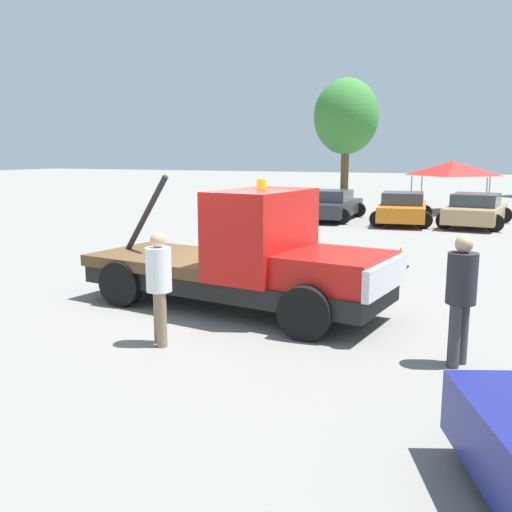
{
  "coord_description": "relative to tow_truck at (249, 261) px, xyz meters",
  "views": [
    {
      "loc": [
        4.75,
        -9.5,
        2.92
      ],
      "look_at": [
        0.5,
        0.0,
        1.05
      ],
      "focal_mm": 40.0,
      "sensor_mm": 36.0,
      "label": 1
    }
  ],
  "objects": [
    {
      "name": "parked_car_charcoal",
      "position": [
        -2.95,
        15.16,
        -0.31
      ],
      "size": [
        2.52,
        4.56,
        1.34
      ],
      "rotation": [
        0.0,
        0.0,
        1.6
      ],
      "color": "#2D2D33",
      "rests_on": "ground"
    },
    {
      "name": "parked_car_tan",
      "position": [
        3.09,
        15.42,
        -0.31
      ],
      "size": [
        2.78,
        4.87,
        1.34
      ],
      "rotation": [
        0.0,
        0.0,
        1.49
      ],
      "color": "tan",
      "rests_on": "ground"
    },
    {
      "name": "tow_truck",
      "position": [
        0.0,
        0.0,
        0.0
      ],
      "size": [
        6.22,
        2.77,
        2.51
      ],
      "rotation": [
        0.0,
        0.0,
        -0.12
      ],
      "color": "black",
      "rests_on": "ground"
    },
    {
      "name": "traffic_cone",
      "position": [
        1.86,
        5.37,
        -0.71
      ],
      "size": [
        0.4,
        0.4,
        0.55
      ],
      "color": "black",
      "rests_on": "ground"
    },
    {
      "name": "person_at_hood",
      "position": [
        -0.43,
        -2.33,
        0.05
      ],
      "size": [
        0.39,
        0.39,
        1.76
      ],
      "rotation": [
        0.0,
        0.0,
        3.92
      ],
      "color": "#847051",
      "rests_on": "ground"
    },
    {
      "name": "ground_plane",
      "position": [
        -0.37,
        0.05,
        -0.96
      ],
      "size": [
        160.0,
        160.0,
        0.0
      ],
      "primitive_type": "plane",
      "color": "gray"
    },
    {
      "name": "person_near_truck",
      "position": [
        3.84,
        -1.38,
        0.1
      ],
      "size": [
        0.41,
        0.41,
        1.84
      ],
      "rotation": [
        0.0,
        0.0,
        5.9
      ],
      "color": "#38383D",
      "rests_on": "ground"
    },
    {
      "name": "canopy_tent_red",
      "position": [
        1.6,
        20.86,
        1.24
      ],
      "size": [
        3.49,
        3.49,
        2.57
      ],
      "color": "#9E9EA3",
      "rests_on": "ground"
    },
    {
      "name": "parked_car_orange",
      "position": [
        0.21,
        15.05,
        -0.31
      ],
      "size": [
        2.85,
        4.82,
        1.34
      ],
      "rotation": [
        0.0,
        0.0,
        1.7
      ],
      "color": "orange",
      "rests_on": "ground"
    },
    {
      "name": "tree_left",
      "position": [
        -6.84,
        31.37,
        4.56
      ],
      "size": [
        4.61,
        4.61,
        8.24
      ],
      "color": "brown",
      "rests_on": "ground"
    },
    {
      "name": "parked_car_skyblue",
      "position": [
        -6.43,
        15.12,
        -0.31
      ],
      "size": [
        2.93,
        4.99,
        1.34
      ],
      "rotation": [
        0.0,
        0.0,
        1.42
      ],
      "color": "#669ED1",
      "rests_on": "ground"
    }
  ]
}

